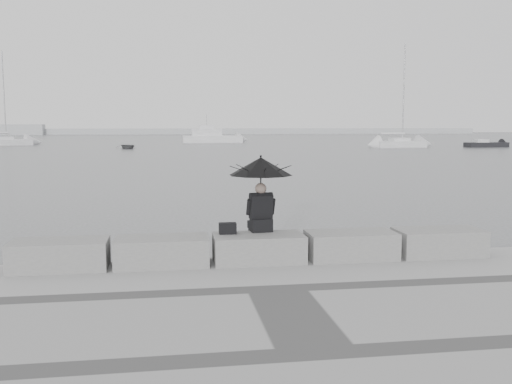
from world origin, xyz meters
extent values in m
plane|color=#45474A|center=(0.00, 0.00, 0.00)|extent=(360.00, 360.00, 0.00)
cube|color=slate|center=(-3.40, -0.45, 0.75)|extent=(1.60, 0.80, 0.50)
cube|color=slate|center=(-1.70, -0.45, 0.75)|extent=(1.60, 0.80, 0.50)
cube|color=slate|center=(0.00, -0.45, 0.75)|extent=(1.60, 0.80, 0.50)
cube|color=slate|center=(1.70, -0.45, 0.75)|extent=(1.60, 0.80, 0.50)
cube|color=slate|center=(3.40, -0.45, 0.75)|extent=(1.60, 0.80, 0.50)
sphere|color=#726056|center=(0.09, -0.11, 1.78)|extent=(0.21, 0.21, 0.21)
cylinder|color=black|center=(0.09, -0.12, 1.85)|extent=(0.02, 0.02, 1.00)
cone|color=black|center=(0.09, -0.12, 2.19)|extent=(1.16, 1.16, 0.32)
sphere|color=black|center=(0.09, -0.12, 2.37)|extent=(0.04, 0.04, 0.04)
cube|color=black|center=(-0.54, -0.29, 1.10)|extent=(0.31, 0.18, 0.20)
cube|color=#A9ABAE|center=(0.00, 155.00, 0.80)|extent=(180.00, 6.00, 1.60)
cube|color=white|center=(-24.06, 72.40, 0.35)|extent=(7.67, 5.54, 0.90)
cube|color=white|center=(-24.06, 72.40, 0.95)|extent=(3.03, 2.61, 0.50)
cylinder|color=gray|center=(-24.06, 72.40, 6.80)|extent=(0.16, 0.16, 12.00)
cylinder|color=gray|center=(-24.06, 72.40, 1.60)|extent=(3.74, 2.01, 0.10)
cube|color=white|center=(27.11, 57.99, 0.35)|extent=(6.62, 3.01, 0.90)
cube|color=white|center=(27.11, 57.99, 0.95)|extent=(2.39, 1.81, 0.50)
cylinder|color=gray|center=(27.11, 57.99, 6.80)|extent=(0.16, 0.16, 12.00)
cylinder|color=gray|center=(27.11, 57.99, 1.60)|extent=(3.61, 0.45, 0.10)
cube|color=white|center=(5.28, 79.60, 0.50)|extent=(9.27, 2.85, 1.20)
cube|color=white|center=(5.28, 79.60, 1.60)|extent=(4.64, 2.23, 1.20)
cube|color=white|center=(5.28, 79.60, 2.50)|extent=(2.32, 1.61, 0.60)
cylinder|color=gray|center=(5.28, 79.60, 3.60)|extent=(0.08, 0.08, 1.60)
cube|color=black|center=(38.50, 57.30, 0.25)|extent=(5.74, 2.12, 0.70)
cube|color=white|center=(38.50, 57.30, 0.75)|extent=(1.79, 1.35, 0.50)
imported|color=slate|center=(-6.42, 59.49, 0.30)|extent=(3.81, 2.39, 0.60)
camera|label=1|loc=(-1.54, -10.25, 2.95)|focal=40.00mm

